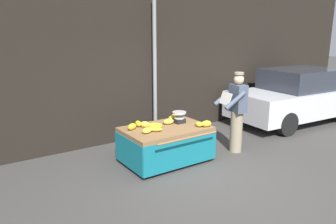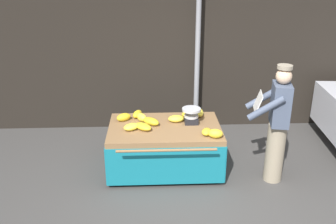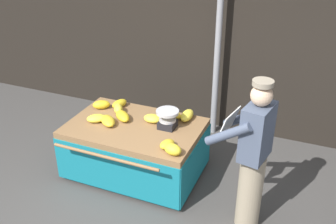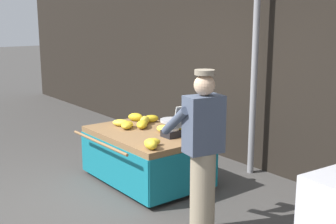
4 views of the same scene
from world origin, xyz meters
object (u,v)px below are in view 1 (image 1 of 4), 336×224
(banana_bunch_8, at_px, (199,124))
(parked_car, at_px, (297,96))
(weighing_scale, at_px, (179,117))
(banana_bunch_0, at_px, (155,129))
(street_pole, at_px, (155,69))
(banana_bunch_4, at_px, (155,125))
(banana_bunch_10, at_px, (147,130))
(vendor_person, at_px, (236,112))
(banana_cart, at_px, (166,136))
(banana_bunch_9, at_px, (145,124))
(banana_bunch_6, at_px, (138,124))
(banana_bunch_1, at_px, (169,122))
(banana_bunch_7, at_px, (132,127))
(banana_bunch_5, at_px, (206,124))
(banana_bunch_2, at_px, (173,118))
(banana_bunch_3, at_px, (177,116))

(banana_bunch_8, distance_m, parked_car, 4.18)
(weighing_scale, bearing_deg, banana_bunch_0, -163.65)
(weighing_scale, xyz_separation_m, parked_car, (4.30, 0.24, -0.07))
(street_pole, height_order, parked_car, street_pole)
(banana_bunch_4, distance_m, parked_car, 4.91)
(banana_bunch_10, xyz_separation_m, vendor_person, (2.02, -0.28, 0.12))
(banana_cart, height_order, banana_bunch_9, banana_bunch_9)
(street_pole, bearing_deg, banana_bunch_6, -135.24)
(weighing_scale, distance_m, banana_bunch_0, 0.75)
(weighing_scale, relative_size, banana_bunch_1, 1.16)
(banana_bunch_7, height_order, banana_bunch_8, banana_bunch_7)
(banana_bunch_9, bearing_deg, banana_bunch_0, -85.19)
(banana_bunch_6, bearing_deg, parked_car, -0.26)
(banana_bunch_1, height_order, parked_car, parked_car)
(banana_bunch_9, bearing_deg, banana_bunch_4, -45.23)
(banana_bunch_6, bearing_deg, street_pole, 44.76)
(banana_bunch_0, relative_size, vendor_person, 0.17)
(banana_cart, distance_m, weighing_scale, 0.52)
(banana_bunch_5, relative_size, banana_bunch_8, 1.03)
(banana_bunch_4, relative_size, vendor_person, 0.17)
(banana_bunch_5, bearing_deg, banana_bunch_0, 162.78)
(banana_bunch_0, relative_size, banana_bunch_4, 1.01)
(banana_bunch_0, height_order, banana_bunch_2, banana_bunch_2)
(banana_bunch_5, distance_m, banana_bunch_8, 0.15)
(weighing_scale, bearing_deg, banana_bunch_7, 172.75)
(weighing_scale, height_order, banana_bunch_4, weighing_scale)
(banana_bunch_5, height_order, banana_bunch_9, same)
(banana_bunch_3, bearing_deg, banana_bunch_1, -147.65)
(banana_cart, xyz_separation_m, banana_bunch_8, (0.58, -0.31, 0.23))
(banana_cart, xyz_separation_m, banana_bunch_6, (-0.41, 0.37, 0.24))
(banana_bunch_2, bearing_deg, banana_cart, -140.67)
(banana_bunch_1, bearing_deg, banana_bunch_8, -50.51)
(weighing_scale, xyz_separation_m, banana_bunch_4, (-0.60, -0.04, -0.06))
(banana_bunch_2, distance_m, banana_bunch_7, 1.00)
(banana_bunch_2, xyz_separation_m, banana_bunch_10, (-0.87, -0.41, -0.01))
(banana_bunch_0, height_order, banana_bunch_7, banana_bunch_7)
(street_pole, bearing_deg, parked_car, -14.52)
(banana_bunch_1, xyz_separation_m, banana_bunch_10, (-0.66, -0.27, -0.00))
(banana_bunch_1, distance_m, banana_bunch_7, 0.80)
(banana_bunch_4, xyz_separation_m, parked_car, (4.90, 0.27, -0.01))
(banana_cart, height_order, banana_bunch_3, banana_bunch_3)
(banana_cart, bearing_deg, banana_bunch_2, 39.33)
(weighing_scale, bearing_deg, banana_bunch_10, -166.74)
(banana_bunch_2, distance_m, banana_bunch_9, 0.73)
(banana_bunch_8, bearing_deg, banana_bunch_9, 150.15)
(banana_bunch_1, bearing_deg, banana_bunch_2, 35.62)
(banana_bunch_6, bearing_deg, banana_bunch_5, -35.46)
(banana_bunch_3, xyz_separation_m, banana_bunch_10, (-1.03, -0.50, -0.01))
(parked_car, bearing_deg, street_pole, 165.48)
(banana_cart, distance_m, parked_car, 4.72)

